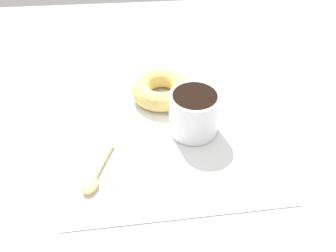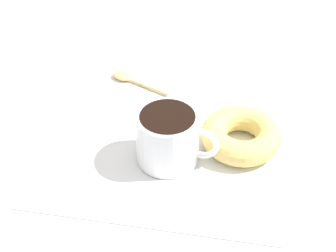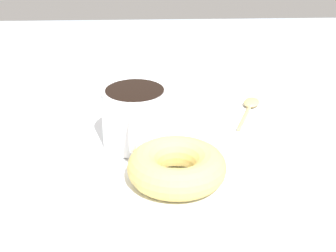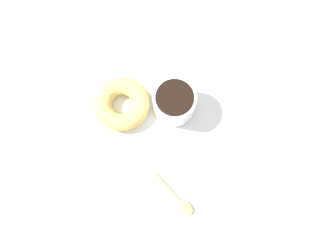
% 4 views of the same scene
% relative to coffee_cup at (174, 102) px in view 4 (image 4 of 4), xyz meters
% --- Properties ---
extents(ground_plane, '(1.20, 1.20, 0.02)m').
position_rel_coffee_cup_xyz_m(ground_plane, '(-0.02, -0.04, -0.05)').
color(ground_plane, '#99A8B7').
extents(napkin, '(0.37, 0.37, 0.00)m').
position_rel_coffee_cup_xyz_m(napkin, '(-0.05, -0.01, -0.04)').
color(napkin, white).
rests_on(napkin, ground_plane).
extents(coffee_cup, '(0.09, 0.12, 0.08)m').
position_rel_coffee_cup_xyz_m(coffee_cup, '(0.00, 0.00, 0.00)').
color(coffee_cup, white).
rests_on(coffee_cup, napkin).
extents(donut, '(0.12, 0.12, 0.04)m').
position_rel_coffee_cup_xyz_m(donut, '(-0.05, 0.10, -0.02)').
color(donut, '#E5C66B').
rests_on(donut, napkin).
extents(spoon, '(0.05, 0.11, 0.01)m').
position_rel_coffee_cup_xyz_m(spoon, '(-0.17, -0.11, -0.04)').
color(spoon, '#D8B772').
rests_on(spoon, napkin).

